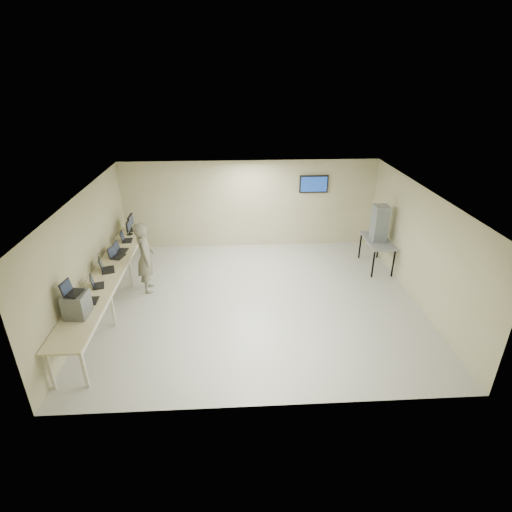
{
  "coord_description": "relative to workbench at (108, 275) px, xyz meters",
  "views": [
    {
      "loc": [
        -0.52,
        -8.66,
        5.38
      ],
      "look_at": [
        0.0,
        0.2,
        1.15
      ],
      "focal_mm": 28.0,
      "sensor_mm": 36.0,
      "label": 1
    }
  ],
  "objects": [
    {
      "name": "side_table",
      "position": [
        7.19,
        1.66,
        -0.04
      ],
      "size": [
        0.67,
        1.44,
        0.86
      ],
      "color": "slate",
      "rests_on": "ground"
    },
    {
      "name": "equipment_box",
      "position": [
        -0.06,
        -1.81,
        0.32
      ],
      "size": [
        0.45,
        0.5,
        0.5
      ],
      "primitive_type": "cube",
      "rotation": [
        0.0,
        0.0,
        -0.06
      ],
      "color": "slate",
      "rests_on": "workbench"
    },
    {
      "name": "monitor_near",
      "position": [
        -0.01,
        2.42,
        0.33
      ],
      "size": [
        0.19,
        0.42,
        0.42
      ],
      "color": "black",
      "rests_on": "workbench"
    },
    {
      "name": "laptop_0",
      "position": [
        -0.03,
        -1.29,
        0.14
      ],
      "size": [
        0.3,
        0.35,
        0.27
      ],
      "rotation": [
        0.0,
        0.0,
        0.05
      ],
      "color": "black",
      "rests_on": "workbench"
    },
    {
      "name": "monitor_far",
      "position": [
        -0.01,
        2.7,
        0.37
      ],
      "size": [
        0.22,
        0.49,
        0.49
      ],
      "color": "black",
      "rests_on": "workbench"
    },
    {
      "name": "laptop_3",
      "position": [
        -0.02,
        0.87,
        0.15
      ],
      "size": [
        0.4,
        0.43,
        0.29
      ],
      "rotation": [
        0.0,
        0.0,
        -0.27
      ],
      "color": "black",
      "rests_on": "workbench"
    },
    {
      "name": "storage_bins",
      "position": [
        7.17,
        1.66,
        0.55
      ],
      "size": [
        0.39,
        0.43,
        1.03
      ],
      "color": "gray",
      "rests_on": "side_table"
    },
    {
      "name": "laptop_5",
      "position": [
        -0.02,
        1.93,
        0.15
      ],
      "size": [
        0.32,
        0.38,
        0.28
      ],
      "rotation": [
        0.0,
        0.0,
        0.09
      ],
      "color": "black",
      "rests_on": "workbench"
    },
    {
      "name": "laptop_on_box",
      "position": [
        -0.12,
        -1.81,
        0.64
      ],
      "size": [
        0.36,
        0.4,
        0.28
      ],
      "rotation": [
        0.0,
        0.0,
        -0.2
      ],
      "color": "black",
      "rests_on": "equipment_box"
    },
    {
      "name": "laptop_2",
      "position": [
        -0.08,
        0.12,
        0.15
      ],
      "size": [
        0.44,
        0.47,
        0.31
      ],
      "rotation": [
        0.0,
        0.0,
        0.31
      ],
      "color": "black",
      "rests_on": "workbench"
    },
    {
      "name": "laptop_1",
      "position": [
        -0.07,
        -0.65,
        0.14
      ],
      "size": [
        0.36,
        0.39,
        0.26
      ],
      "rotation": [
        0.0,
        0.0,
        0.28
      ],
      "color": "black",
      "rests_on": "workbench"
    },
    {
      "name": "laptop_4",
      "position": [
        -0.01,
        1.22,
        0.15
      ],
      "size": [
        0.33,
        0.39,
        0.29
      ],
      "rotation": [
        0.0,
        0.0,
        -0.09
      ],
      "color": "black",
      "rests_on": "workbench"
    },
    {
      "name": "soldier",
      "position": [
        0.77,
        0.71,
        0.12
      ],
      "size": [
        0.58,
        0.76,
        1.89
      ],
      "primitive_type": "imported",
      "rotation": [
        0.0,
        0.0,
        1.77
      ],
      "color": "#595C4E",
      "rests_on": "ground"
    },
    {
      "name": "workbench",
      "position": [
        0.0,
        0.0,
        0.0
      ],
      "size": [
        0.76,
        6.0,
        0.9
      ],
      "color": "beige",
      "rests_on": "ground"
    },
    {
      "name": "room",
      "position": [
        3.62,
        0.06,
        0.58
      ],
      "size": [
        8.01,
        7.01,
        2.81
      ],
      "color": "beige",
      "rests_on": "ground"
    }
  ]
}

